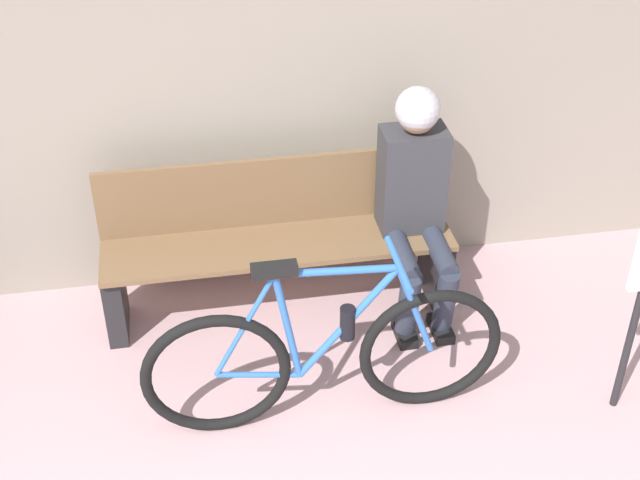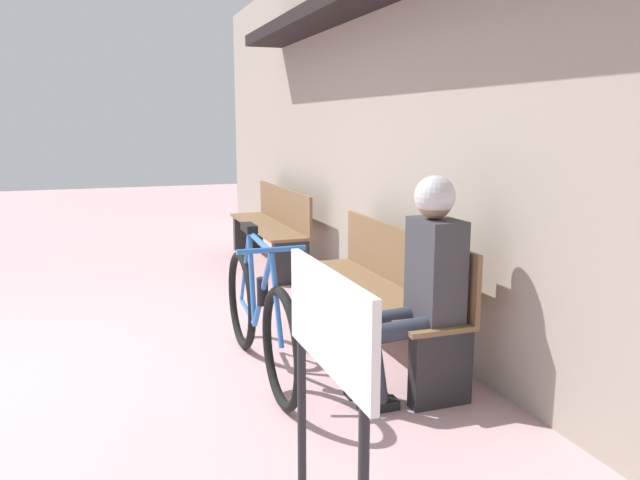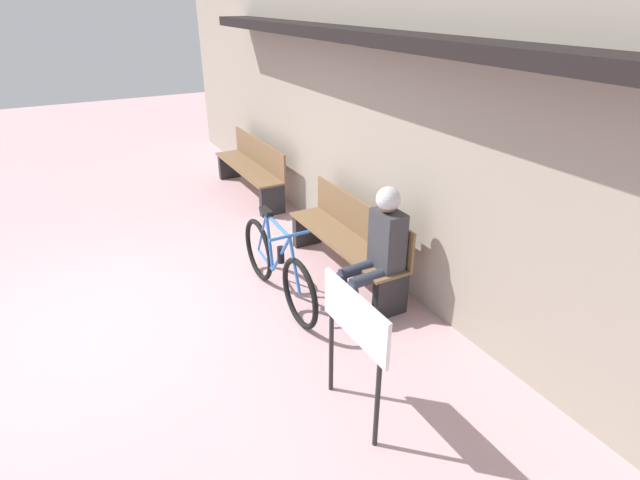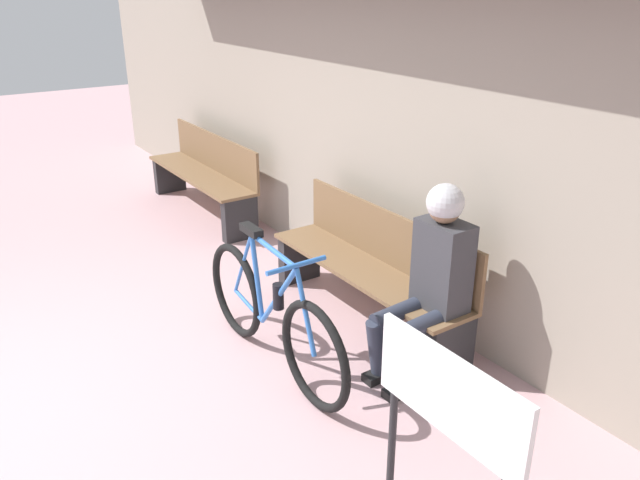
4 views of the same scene
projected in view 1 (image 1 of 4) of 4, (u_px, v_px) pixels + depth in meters
The scene contains 3 objects.
park_bench_near at pixel (277, 243), 4.80m from camera, with size 1.87×0.42×0.86m.
bicycle at pixel (325, 357), 4.11m from camera, with size 1.70×0.40×0.93m.
person_seated at pixel (416, 190), 4.64m from camera, with size 0.34×0.61×1.28m.
Camera 1 is at (-0.16, -1.52, 3.15)m, focal length 50.00 mm.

